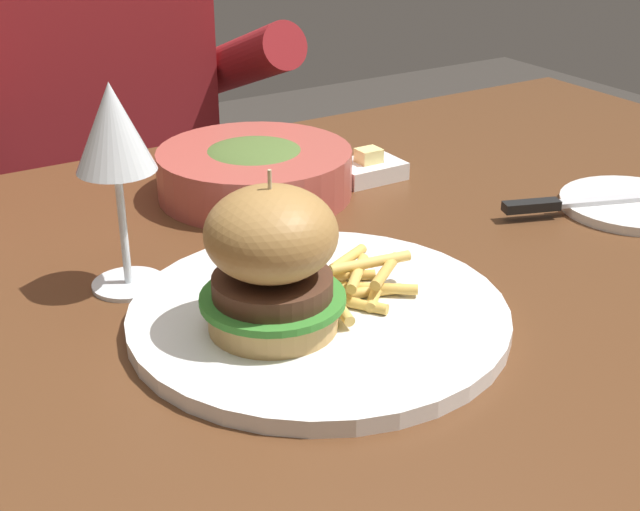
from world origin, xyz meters
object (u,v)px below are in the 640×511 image
Objects in this scene: table_knife at (589,201)px; bread_plate at (632,205)px; wine_glass at (114,136)px; butter_dish at (368,169)px; main_plate at (319,315)px; burger_sandwich at (272,260)px; diner_person at (96,206)px; soup_bowl at (255,170)px.

bread_plate is at bearing -19.80° from table_knife.
wine_glass is 2.39× the size of butter_dish.
main_plate is 2.40× the size of burger_sandwich.
main_plate is 1.35× the size of table_knife.
burger_sandwich is at bearing -171.37° from main_plate.
wine_glass is 0.55m from bread_plate.
burger_sandwich is 0.18m from wine_glass.
main_plate is 2.04× the size of bread_plate.
main_plate is 0.22m from wine_glass.
wine_glass reaches higher than burger_sandwich.
wine_glass is (-0.11, 0.14, 0.13)m from main_plate.
table_knife is at bearing 160.20° from bread_plate.
main_plate is 0.08m from burger_sandwich.
main_plate is 0.26× the size of diner_person.
soup_bowl is at bearing 142.24° from bread_plate.
soup_bowl reaches higher than main_plate.
diner_person is at bearing 108.26° from butter_dish.
wine_glass is 0.86× the size of soup_bowl.
wine_glass is at bearing 112.31° from burger_sandwich.
bread_plate is at bearing -50.39° from butter_dish.
burger_sandwich is 0.71× the size of wine_glass.
wine_glass reaches higher than bread_plate.
main_plate is 1.45× the size of soup_bowl.
bread_plate is (0.52, -0.11, -0.13)m from wine_glass.
table_knife is (0.41, 0.06, -0.06)m from burger_sandwich.
bread_plate is 1.99× the size of butter_dish.
wine_glass is 0.16× the size of diner_person.
diner_person is at bearing 113.06° from table_knife.
soup_bowl is at bearing 139.68° from table_knife.
bread_plate is (0.46, 0.04, -0.07)m from burger_sandwich.
soup_bowl is (0.20, 0.14, -0.11)m from wine_glass.
bread_plate is 0.84m from diner_person.
soup_bowl is (0.14, 0.29, -0.04)m from burger_sandwich.
main_plate is at bearing 8.63° from burger_sandwich.
wine_glass is 0.38m from butter_dish.
butter_dish is (0.27, 0.26, -0.06)m from burger_sandwich.
table_knife is 0.25m from butter_dish.
main_plate is 0.41m from bread_plate.
main_plate is at bearing -131.39° from butter_dish.
diner_person reaches higher than wine_glass.
table_knife is 3.00× the size of butter_dish.
diner_person reaches higher than butter_dish.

